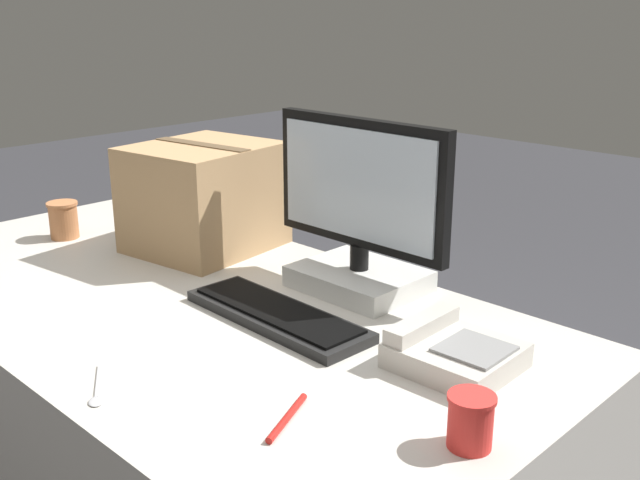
# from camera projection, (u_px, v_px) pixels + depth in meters

# --- Properties ---
(office_desk) EXTENTS (1.80, 0.90, 0.74)m
(office_desk) POSITION_uv_depth(u_px,v_px,m) (195.00, 434.00, 1.84)
(office_desk) COLOR beige
(office_desk) RESTS_ON ground_plane
(monitor) EXTENTS (0.48, 0.23, 0.40)m
(monitor) POSITION_uv_depth(u_px,v_px,m) (359.00, 224.00, 1.72)
(monitor) COLOR white
(monitor) RESTS_ON office_desk
(keyboard) EXTENTS (0.46, 0.16, 0.03)m
(keyboard) POSITION_uv_depth(u_px,v_px,m) (277.00, 315.00, 1.58)
(keyboard) COLOR black
(keyboard) RESTS_ON office_desk
(desk_phone) EXTENTS (0.22, 0.20, 0.08)m
(desk_phone) POSITION_uv_depth(u_px,v_px,m) (453.00, 352.00, 1.38)
(desk_phone) COLOR beige
(desk_phone) RESTS_ON office_desk
(paper_cup_left) EXTENTS (0.09, 0.09, 0.10)m
(paper_cup_left) POSITION_uv_depth(u_px,v_px,m) (64.00, 220.00, 2.13)
(paper_cup_left) COLOR #BC7547
(paper_cup_left) RESTS_ON office_desk
(paper_cup_right) EXTENTS (0.07, 0.07, 0.09)m
(paper_cup_right) POSITION_uv_depth(u_px,v_px,m) (471.00, 421.00, 1.13)
(paper_cup_right) COLOR red
(paper_cup_right) RESTS_ON office_desk
(spoon) EXTENTS (0.14, 0.10, 0.00)m
(spoon) POSITION_uv_depth(u_px,v_px,m) (97.00, 392.00, 1.29)
(spoon) COLOR silver
(spoon) RESTS_ON office_desk
(cardboard_box) EXTENTS (0.37, 0.40, 0.29)m
(cardboard_box) POSITION_uv_depth(u_px,v_px,m) (204.00, 197.00, 2.02)
(cardboard_box) COLOR tan
(cardboard_box) RESTS_ON office_desk
(pen_marker) EXTENTS (0.07, 0.14, 0.01)m
(pen_marker) POSITION_uv_depth(u_px,v_px,m) (287.00, 418.00, 1.21)
(pen_marker) COLOR red
(pen_marker) RESTS_ON office_desk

